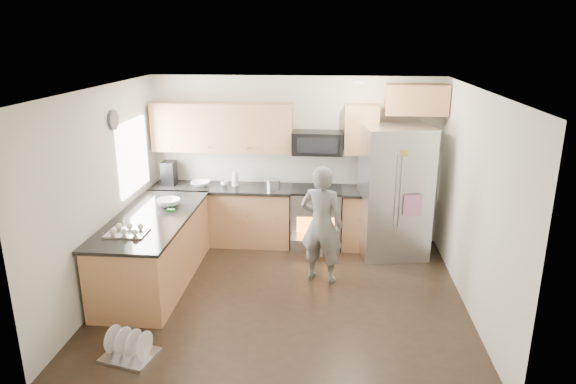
# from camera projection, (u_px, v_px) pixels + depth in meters

# --- Properties ---
(ground) EXTENTS (4.50, 4.50, 0.00)m
(ground) POSITION_uv_depth(u_px,v_px,m) (284.00, 295.00, 6.56)
(ground) COLOR black
(ground) RESTS_ON ground
(room_shell) EXTENTS (4.54, 4.04, 2.62)m
(room_shell) POSITION_uv_depth(u_px,v_px,m) (280.00, 168.00, 6.08)
(room_shell) COLOR beige
(room_shell) RESTS_ON ground
(back_cabinet_run) EXTENTS (4.45, 0.64, 2.50)m
(back_cabinet_run) POSITION_uv_depth(u_px,v_px,m) (257.00, 184.00, 7.99)
(back_cabinet_run) COLOR #B27947
(back_cabinet_run) RESTS_ON ground
(peninsula) EXTENTS (0.96, 2.36, 1.02)m
(peninsula) POSITION_uv_depth(u_px,v_px,m) (154.00, 249.00, 6.80)
(peninsula) COLOR #B27947
(peninsula) RESTS_ON ground
(stove_range) EXTENTS (0.76, 0.97, 1.79)m
(stove_range) POSITION_uv_depth(u_px,v_px,m) (316.00, 204.00, 7.94)
(stove_range) COLOR #B7B7BC
(stove_range) RESTS_ON ground
(refrigerator) EXTENTS (1.07, 0.90, 1.95)m
(refrigerator) POSITION_uv_depth(u_px,v_px,m) (394.00, 192.00, 7.53)
(refrigerator) COLOR #B7B7BC
(refrigerator) RESTS_ON ground
(person) EXTENTS (0.66, 0.52, 1.59)m
(person) POSITION_uv_depth(u_px,v_px,m) (322.00, 224.00, 6.75)
(person) COLOR slate
(person) RESTS_ON ground
(dish_rack) EXTENTS (0.60, 0.52, 0.32)m
(dish_rack) POSITION_uv_depth(u_px,v_px,m) (130.00, 349.00, 5.29)
(dish_rack) COLOR #B7B7BC
(dish_rack) RESTS_ON ground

